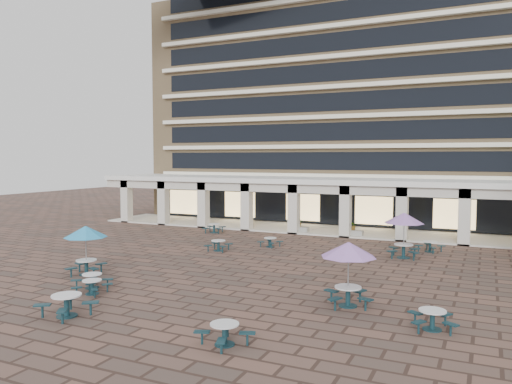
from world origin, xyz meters
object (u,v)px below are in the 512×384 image
(picnic_table_2, at_px, (225,332))
(planter_left, at_px, (299,227))
(picnic_table_0, at_px, (92,286))
(planter_right, at_px, (353,230))
(picnic_table_1, at_px, (67,303))

(picnic_table_2, bearing_deg, planter_left, 128.60)
(picnic_table_0, relative_size, planter_left, 1.04)
(picnic_table_0, height_order, planter_right, planter_right)
(picnic_table_2, distance_m, planter_right, 23.96)
(picnic_table_0, xyz_separation_m, picnic_table_1, (1.38, -2.83, 0.13))
(picnic_table_1, relative_size, picnic_table_2, 1.07)
(picnic_table_1, distance_m, planter_left, 23.91)
(picnic_table_1, distance_m, planter_right, 24.47)
(picnic_table_0, xyz_separation_m, planter_left, (2.18, 21.07, 0.06))
(picnic_table_0, xyz_separation_m, planter_right, (6.61, 21.07, 0.11))
(picnic_table_0, xyz_separation_m, picnic_table_2, (8.31, -2.83, 0.05))
(picnic_table_0, distance_m, planter_right, 22.08)
(planter_left, bearing_deg, picnic_table_1, -91.92)
(planter_left, xyz_separation_m, planter_right, (4.43, 0.00, 0.04))
(picnic_table_0, height_order, picnic_table_1, picnic_table_1)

